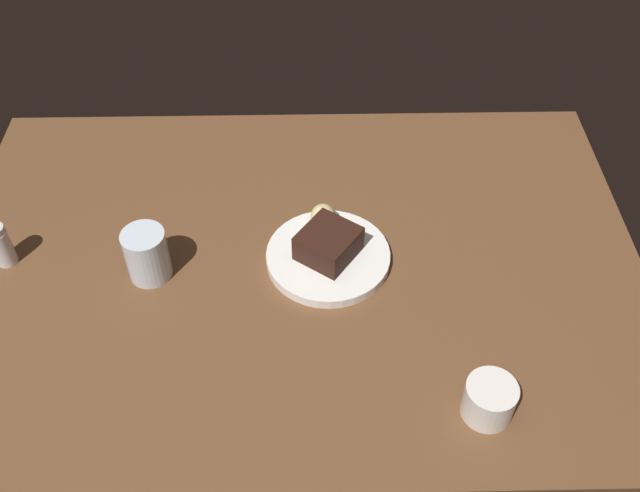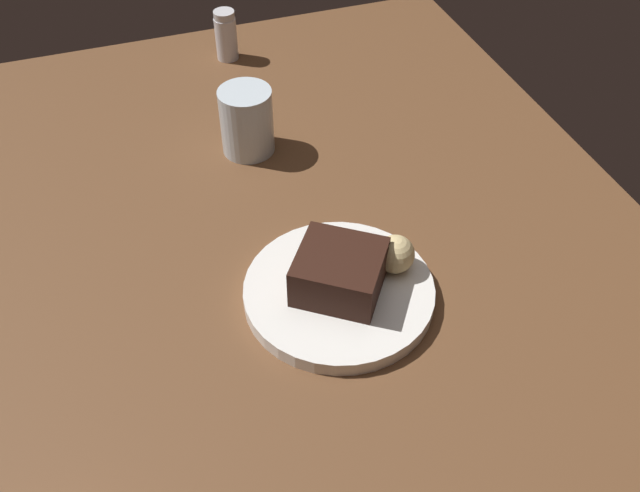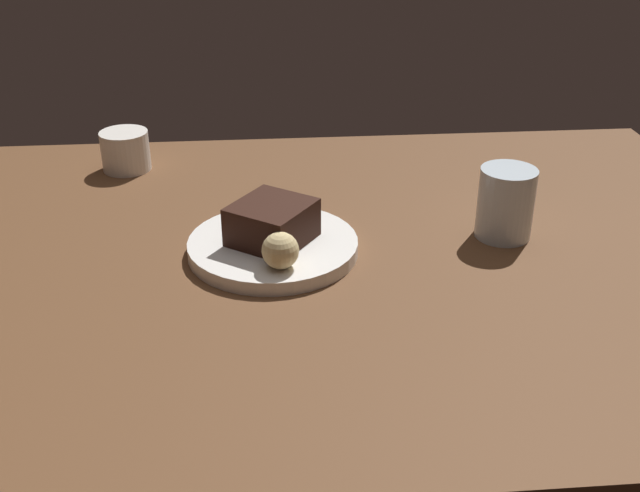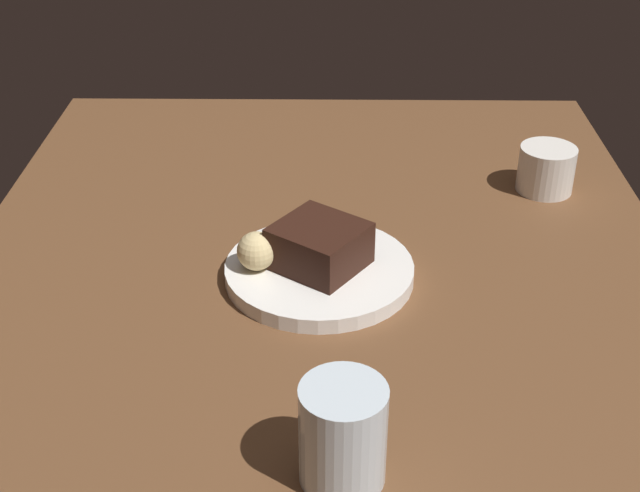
% 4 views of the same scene
% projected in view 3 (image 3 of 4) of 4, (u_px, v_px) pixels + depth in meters
% --- Properties ---
extents(dining_table, '(1.20, 0.84, 0.03)m').
position_uv_depth(dining_table, '(319.00, 261.00, 0.99)').
color(dining_table, brown).
rests_on(dining_table, ground).
extents(dessert_plate, '(0.21, 0.21, 0.02)m').
position_uv_depth(dessert_plate, '(273.00, 247.00, 0.97)').
color(dessert_plate, white).
rests_on(dessert_plate, dining_table).
extents(chocolate_cake_slice, '(0.12, 0.12, 0.05)m').
position_uv_depth(chocolate_cake_slice, '(272.00, 223.00, 0.95)').
color(chocolate_cake_slice, black).
rests_on(chocolate_cake_slice, dessert_plate).
extents(bread_roll, '(0.04, 0.04, 0.04)m').
position_uv_depth(bread_roll, '(280.00, 251.00, 0.90)').
color(bread_roll, '#DBC184').
rests_on(bread_roll, dessert_plate).
extents(water_glass, '(0.07, 0.07, 0.09)m').
position_uv_depth(water_glass, '(506.00, 203.00, 1.00)').
color(water_glass, silver).
rests_on(water_glass, dining_table).
extents(coffee_cup, '(0.07, 0.07, 0.06)m').
position_uv_depth(coffee_cup, '(125.00, 151.00, 1.21)').
color(coffee_cup, silver).
rests_on(coffee_cup, dining_table).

